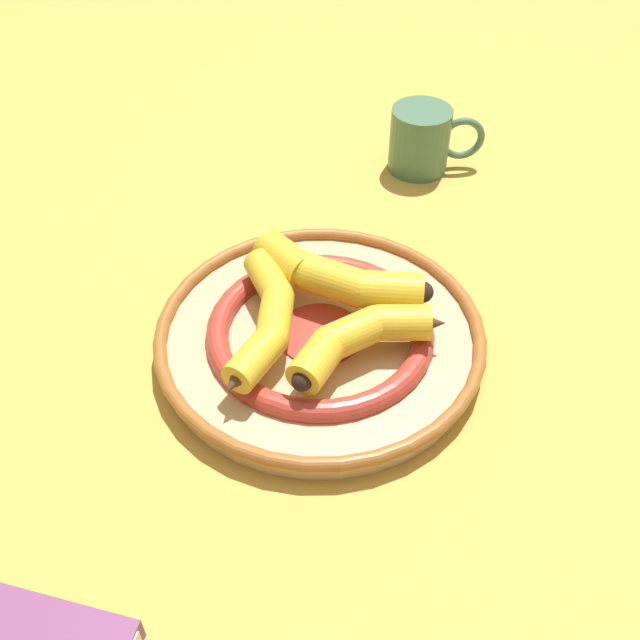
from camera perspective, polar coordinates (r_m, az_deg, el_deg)
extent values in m
plane|color=gold|center=(0.77, 3.20, -1.56)|extent=(2.80, 2.80, 0.00)
cylinder|color=tan|center=(0.76, 0.00, -1.65)|extent=(0.32, 0.32, 0.02)
torus|color=#AD382D|center=(0.75, 0.00, -0.88)|extent=(0.23, 0.23, 0.02)
cylinder|color=#AD382D|center=(0.75, 0.00, -1.03)|extent=(0.09, 0.09, 0.00)
torus|color=#995B28|center=(0.75, 0.00, -0.91)|extent=(0.33, 0.33, 0.01)
cylinder|color=gold|center=(0.78, -2.51, 4.77)|extent=(0.05, 0.07, 0.04)
cylinder|color=gold|center=(0.76, 1.05, 3.04)|extent=(0.05, 0.07, 0.04)
cylinder|color=gold|center=(0.75, 5.51, 2.24)|extent=(0.07, 0.07, 0.04)
sphere|color=gold|center=(0.77, -1.02, 3.70)|extent=(0.04, 0.04, 0.04)
sphere|color=gold|center=(0.75, 3.17, 2.36)|extent=(0.04, 0.04, 0.04)
cone|color=#472D19|center=(0.80, -3.94, 5.78)|extent=(0.03, 0.04, 0.03)
sphere|color=black|center=(0.75, 7.85, 2.11)|extent=(0.02, 0.02, 0.02)
cylinder|color=gold|center=(0.72, 6.29, -0.25)|extent=(0.06, 0.06, 0.04)
cylinder|color=gold|center=(0.70, 2.50, -1.03)|extent=(0.06, 0.05, 0.04)
cylinder|color=gold|center=(0.68, -0.31, -3.21)|extent=(0.06, 0.04, 0.04)
sphere|color=gold|center=(0.72, 4.23, -0.27)|extent=(0.04, 0.04, 0.04)
sphere|color=gold|center=(0.69, 0.70, -1.82)|extent=(0.04, 0.04, 0.04)
cone|color=#472D19|center=(0.72, 8.33, -0.24)|extent=(0.04, 0.04, 0.03)
sphere|color=black|center=(0.66, -1.37, -4.66)|extent=(0.02, 0.02, 0.02)
cylinder|color=gold|center=(0.69, -5.03, -3.00)|extent=(0.06, 0.04, 0.03)
cylinder|color=gold|center=(0.72, -3.44, 0.22)|extent=(0.07, 0.06, 0.03)
cylinder|color=gold|center=(0.77, -3.98, 3.19)|extent=(0.06, 0.07, 0.03)
sphere|color=gold|center=(0.70, -3.69, -1.47)|extent=(0.03, 0.03, 0.03)
sphere|color=gold|center=(0.74, -3.20, 1.80)|extent=(0.03, 0.03, 0.03)
cone|color=#472D19|center=(0.67, -6.43, -4.61)|extent=(0.03, 0.03, 0.02)
sphere|color=black|center=(0.79, -4.72, 4.49)|extent=(0.02, 0.02, 0.02)
cylinder|color=#477056|center=(1.01, 7.60, 13.47)|extent=(0.08, 0.08, 0.08)
cylinder|color=#331C0F|center=(1.00, 7.77, 15.05)|extent=(0.06, 0.06, 0.01)
torus|color=#477056|center=(1.02, 10.76, 13.43)|extent=(0.05, 0.05, 0.06)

